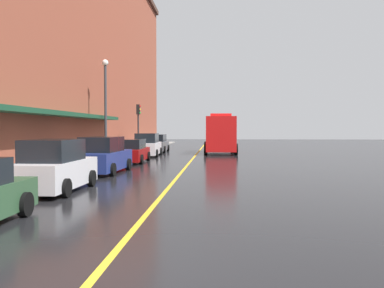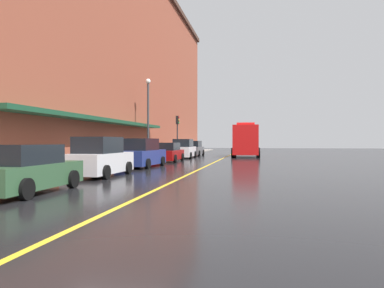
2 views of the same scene
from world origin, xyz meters
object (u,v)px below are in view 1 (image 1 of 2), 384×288
Objects in this scene: parked_car_2 at (103,156)px; parked_car_4 at (147,146)px; parked_car_3 at (131,151)px; fire_truck at (220,135)px; parked_car_5 at (157,144)px; parking_meter_0 at (111,146)px; street_lamp_left at (105,98)px; parked_car_1 at (55,167)px; parking_meter_1 at (104,148)px; traffic_light_near at (138,119)px.

parked_car_4 is (0.08, 12.80, 0.01)m from parked_car_2.
fire_truck is at bearing -30.48° from parked_car_3.
parked_car_5 is 0.64× the size of fire_truck.
street_lamp_left is (-0.60, 0.76, 3.34)m from parking_meter_0.
parked_car_1 is 6.25m from parked_car_2.
parking_meter_1 is at bearing -77.37° from street_lamp_left.
parked_car_3 reaches higher than parking_meter_0.
fire_truck is (6.01, 10.67, 0.95)m from parked_car_3.
parked_car_2 reaches higher than parking_meter_1.
parked_car_3 is 1.01× the size of parked_car_4.
parked_car_4 is at bearing -178.78° from parked_car_5.
parked_car_4 is 3.63× the size of parking_meter_1.
parked_car_4 reaches higher than parked_car_3.
parked_car_1 is 0.91× the size of parked_car_2.
parked_car_3 is at bearing -28.56° from street_lamp_left.
fire_truck is (6.07, 17.17, 0.83)m from parked_car_2.
parking_meter_0 is (-7.43, -10.32, -0.63)m from fire_truck.
parked_car_5 is 3.66× the size of parking_meter_0.
street_lamp_left is at bearing -94.45° from traffic_light_near.
parked_car_1 is 12.75m from parked_car_3.
street_lamp_left is (-0.60, 2.68, 3.34)m from parking_meter_1.
parked_car_4 reaches higher than parked_car_2.
parked_car_1 reaches higher than parked_car_2.
street_lamp_left reaches higher than parking_meter_0.
parked_car_5 is at bearing -107.18° from fire_truck.
fire_truck is at bearing 49.96° from street_lamp_left.
parked_car_1 is at bearing -177.85° from parked_car_2.
traffic_light_near is at bearing 89.62° from parking_meter_0.
parked_car_1 is 24.21m from fire_truck.
street_lamp_left reaches higher than parked_car_1.
fire_truck reaches higher than parked_car_1.
street_lamp_left is at bearing 156.77° from parked_car_4.
parked_car_3 is 6.30m from parked_car_4.
parked_car_2 is 0.70× the size of street_lamp_left.
parked_car_1 is 14.43m from street_lamp_left.
parked_car_3 is 0.70× the size of street_lamp_left.
street_lamp_left is at bearing 60.35° from parked_car_3.
parking_meter_0 is (-1.31, -12.05, 0.25)m from parked_car_5.
parking_meter_1 is (-1.31, -13.97, 0.25)m from parked_car_5.
fire_truck reaches higher than parked_car_4.
parking_meter_0 and parking_meter_1 have the same top height.
traffic_light_near is (0.66, 8.50, -1.24)m from street_lamp_left.
parking_meter_0 is 3.48m from street_lamp_left.
parked_car_2 is at bearing -75.55° from street_lamp_left.
parked_car_5 reaches higher than parking_meter_0.
fire_truck is (5.99, 4.36, 0.82)m from parked_car_4.
parked_car_2 is at bearing -20.92° from fire_truck.
parking_meter_1 is at bearing 136.69° from parked_car_3.
street_lamp_left is (-8.03, -9.56, 2.71)m from fire_truck.
parked_car_2 reaches higher than parking_meter_0.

